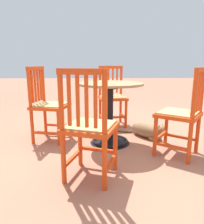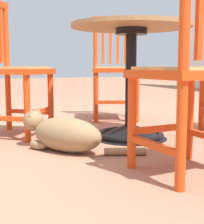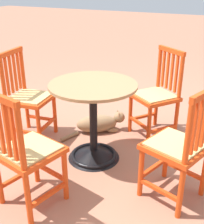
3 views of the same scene
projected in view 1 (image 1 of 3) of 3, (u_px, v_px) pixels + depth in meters
ground_plane at (128, 146)px, 2.50m from camera, size 24.00×24.00×0.00m
cafe_table at (110, 120)px, 2.54m from camera, size 0.76×0.76×0.73m
orange_chair_at_corner at (89, 128)px, 1.72m from camera, size 0.51×0.51×0.91m
orange_chair_facing_out at (181, 115)px, 2.17m from camera, size 0.56×0.56×0.91m
orange_chair_near_fence at (112, 98)px, 3.28m from camera, size 0.45×0.45×0.91m
orange_chair_by_planter at (48, 106)px, 2.63m from camera, size 0.48×0.48×0.91m
tabby_cat at (147, 130)px, 2.77m from camera, size 0.51×0.59×0.23m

